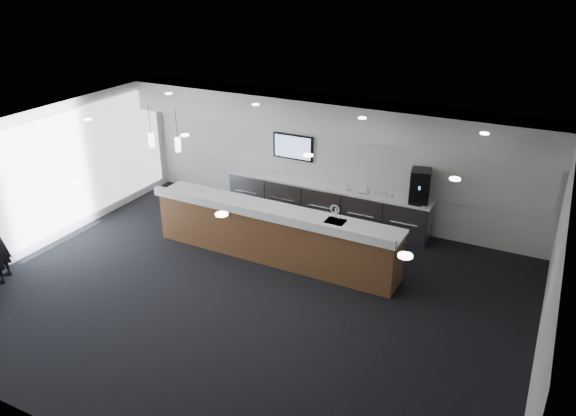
% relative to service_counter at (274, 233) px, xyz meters
% --- Properties ---
extents(ground, '(10.00, 10.00, 0.00)m').
position_rel_service_counter_xyz_m(ground, '(0.24, -1.48, -0.57)').
color(ground, black).
rests_on(ground, ground).
extents(ceiling, '(10.00, 8.00, 0.02)m').
position_rel_service_counter_xyz_m(ceiling, '(0.24, -1.48, 2.43)').
color(ceiling, black).
rests_on(ceiling, back_wall).
extents(back_wall, '(10.00, 0.02, 3.00)m').
position_rel_service_counter_xyz_m(back_wall, '(0.24, 2.52, 0.93)').
color(back_wall, silver).
rests_on(back_wall, ground).
extents(left_wall, '(0.02, 8.00, 3.00)m').
position_rel_service_counter_xyz_m(left_wall, '(-4.76, -1.48, 0.93)').
color(left_wall, silver).
rests_on(left_wall, ground).
extents(right_wall, '(0.02, 8.00, 3.00)m').
position_rel_service_counter_xyz_m(right_wall, '(5.24, -1.48, 0.93)').
color(right_wall, silver).
rests_on(right_wall, ground).
extents(soffit_bulkhead, '(10.00, 0.90, 0.70)m').
position_rel_service_counter_xyz_m(soffit_bulkhead, '(0.24, 2.07, 2.08)').
color(soffit_bulkhead, silver).
rests_on(soffit_bulkhead, back_wall).
extents(alcove_panel, '(9.80, 0.06, 1.40)m').
position_rel_service_counter_xyz_m(alcove_panel, '(0.24, 2.49, 1.03)').
color(alcove_panel, silver).
rests_on(alcove_panel, back_wall).
extents(window_blinds_wall, '(0.04, 7.36, 2.55)m').
position_rel_service_counter_xyz_m(window_blinds_wall, '(-4.72, -1.48, 0.93)').
color(window_blinds_wall, white).
rests_on(window_blinds_wall, left_wall).
extents(back_credenza, '(5.06, 0.66, 0.95)m').
position_rel_service_counter_xyz_m(back_credenza, '(0.24, 2.16, -0.10)').
color(back_credenza, gray).
rests_on(back_credenza, ground).
extents(wall_tv, '(1.05, 0.08, 0.62)m').
position_rel_service_counter_xyz_m(wall_tv, '(-0.76, 2.42, 1.08)').
color(wall_tv, black).
rests_on(wall_tv, back_wall).
extents(pendant_left, '(0.12, 0.12, 0.30)m').
position_rel_service_counter_xyz_m(pendant_left, '(-2.16, -0.68, 1.68)').
color(pendant_left, '#F9E7C2').
rests_on(pendant_left, ceiling).
extents(pendant_right, '(0.12, 0.12, 0.30)m').
position_rel_service_counter_xyz_m(pendant_right, '(-2.86, -0.68, 1.68)').
color(pendant_right, '#F9E7C2').
rests_on(pendant_right, ceiling).
extents(ceiling_can_lights, '(7.00, 5.00, 0.02)m').
position_rel_service_counter_xyz_m(ceiling_can_lights, '(0.24, -1.48, 2.40)').
color(ceiling_can_lights, white).
rests_on(ceiling_can_lights, ceiling).
extents(service_counter, '(5.46, 0.98, 1.49)m').
position_rel_service_counter_xyz_m(service_counter, '(0.00, 0.00, 0.00)').
color(service_counter, brown).
rests_on(service_counter, ground).
extents(coffee_machine, '(0.50, 0.58, 0.73)m').
position_rel_service_counter_xyz_m(coffee_machine, '(2.44, 2.16, 0.74)').
color(coffee_machine, black).
rests_on(coffee_machine, back_credenza).
extents(info_sign_left, '(0.14, 0.04, 0.20)m').
position_rel_service_counter_xyz_m(info_sign_left, '(0.84, 2.07, 0.47)').
color(info_sign_left, white).
rests_on(info_sign_left, back_credenza).
extents(info_sign_right, '(0.20, 0.04, 0.26)m').
position_rel_service_counter_xyz_m(info_sign_right, '(1.21, 2.03, 0.51)').
color(info_sign_right, white).
rests_on(info_sign_right, back_credenza).
extents(cup_0, '(0.10, 0.10, 0.09)m').
position_rel_service_counter_xyz_m(cup_0, '(1.86, 2.09, 0.42)').
color(cup_0, white).
rests_on(cup_0, back_credenza).
extents(cup_1, '(0.13, 0.13, 0.09)m').
position_rel_service_counter_xyz_m(cup_1, '(1.72, 2.09, 0.42)').
color(cup_1, white).
rests_on(cup_1, back_credenza).
extents(cup_2, '(0.12, 0.12, 0.09)m').
position_rel_service_counter_xyz_m(cup_2, '(1.58, 2.09, 0.42)').
color(cup_2, white).
rests_on(cup_2, back_credenza).
extents(cup_3, '(0.12, 0.12, 0.09)m').
position_rel_service_counter_xyz_m(cup_3, '(1.44, 2.09, 0.42)').
color(cup_3, white).
rests_on(cup_3, back_credenza).
extents(cup_4, '(0.13, 0.13, 0.09)m').
position_rel_service_counter_xyz_m(cup_4, '(1.30, 2.09, 0.42)').
color(cup_4, white).
rests_on(cup_4, back_credenza).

